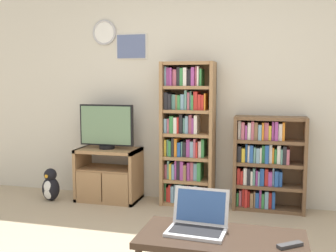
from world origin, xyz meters
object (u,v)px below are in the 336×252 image
(laptop, at_px, (198,221))
(remote_near_laptop, at_px, (290,245))
(tv_stand, at_px, (108,174))
(television, at_px, (106,127))
(bookshelf_short, at_px, (265,163))
(bookshelf_tall, at_px, (187,135))
(penguin_figurine, at_px, (50,186))
(coffee_table, at_px, (221,244))

(laptop, distance_m, remote_near_laptop, 0.57)
(tv_stand, height_order, television, television)
(remote_near_laptop, bearing_deg, tv_stand, 7.48)
(bookshelf_short, relative_size, remote_near_laptop, 6.67)
(tv_stand, bearing_deg, bookshelf_tall, 6.34)
(television, relative_size, penguin_figurine, 1.70)
(tv_stand, relative_size, bookshelf_tall, 0.45)
(tv_stand, height_order, bookshelf_tall, bookshelf_tall)
(coffee_table, distance_m, penguin_figurine, 2.79)
(television, distance_m, penguin_figurine, 0.97)
(tv_stand, bearing_deg, bookshelf_short, 3.87)
(coffee_table, relative_size, penguin_figurine, 2.66)
(bookshelf_tall, bearing_deg, remote_near_laptop, -62.91)
(laptop, bearing_deg, remote_near_laptop, -7.74)
(television, bearing_deg, bookshelf_short, 3.56)
(bookshelf_tall, distance_m, penguin_figurine, 1.71)
(tv_stand, xyz_separation_m, penguin_figurine, (-0.65, -0.20, -0.13))
(remote_near_laptop, bearing_deg, coffee_table, 43.82)
(bookshelf_tall, bearing_deg, tv_stand, -173.66)
(bookshelf_short, height_order, remote_near_laptop, bookshelf_short)
(coffee_table, xyz_separation_m, remote_near_laptop, (0.40, -0.06, 0.06))
(television, distance_m, bookshelf_short, 1.84)
(coffee_table, bearing_deg, penguin_figurine, 142.78)
(laptop, xyz_separation_m, penguin_figurine, (-2.06, 1.63, -0.34))
(bookshelf_short, bearing_deg, television, -176.44)
(tv_stand, bearing_deg, laptop, -52.44)
(tv_stand, xyz_separation_m, bookshelf_short, (1.78, 0.12, 0.21))
(television, relative_size, laptop, 1.73)
(bookshelf_tall, xyz_separation_m, laptop, (0.49, -1.93, -0.27))
(coffee_table, bearing_deg, laptop, 162.14)
(television, height_order, penguin_figurine, television)
(television, bearing_deg, bookshelf_tall, 5.70)
(tv_stand, xyz_separation_m, bookshelf_tall, (0.92, 0.10, 0.48))
(coffee_table, bearing_deg, bookshelf_short, 83.61)
(laptop, relative_size, remote_near_laptop, 2.45)
(television, distance_m, coffee_table, 2.50)
(television, height_order, laptop, television)
(tv_stand, relative_size, laptop, 1.92)
(laptop, relative_size, penguin_figurine, 0.98)
(coffee_table, bearing_deg, bookshelf_tall, 108.02)
(remote_near_laptop, bearing_deg, penguin_figurine, 18.48)
(bookshelf_tall, xyz_separation_m, coffee_table, (0.64, -1.98, -0.39))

